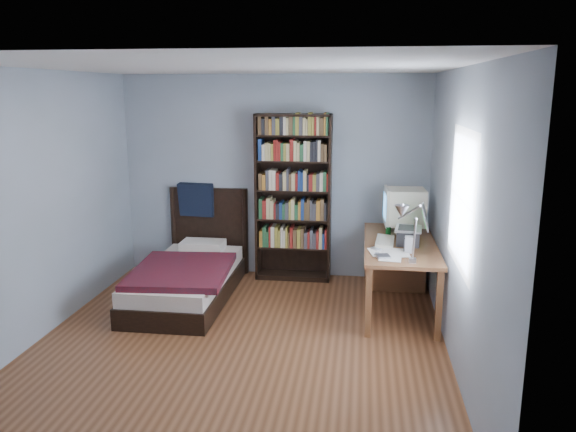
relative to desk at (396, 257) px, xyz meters
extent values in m
plane|color=#5A321A|center=(-1.50, -1.61, -0.42)|extent=(4.20, 4.20, 0.00)
plane|color=white|center=(-1.50, -1.61, 2.08)|extent=(4.20, 4.20, 0.00)
cube|color=#A5B0C2|center=(-1.50, 0.49, 0.83)|extent=(3.80, 0.04, 2.50)
cube|color=#A5B0C2|center=(-1.50, -3.71, 0.83)|extent=(3.80, 0.04, 2.50)
cube|color=#A5B0C2|center=(-3.40, -1.61, 0.83)|extent=(0.04, 4.20, 2.50)
cube|color=#A5B0C2|center=(0.40, -1.61, 0.83)|extent=(0.04, 4.20, 2.50)
cube|color=white|center=(0.38, -1.76, 1.03)|extent=(0.01, 1.14, 1.14)
cube|color=white|center=(0.38, -1.76, 1.03)|extent=(0.01, 1.00, 1.00)
cube|color=brown|center=(0.00, -0.48, 0.29)|extent=(0.75, 1.71, 0.04)
cube|color=brown|center=(-0.32, -1.28, -0.08)|extent=(0.06, 0.06, 0.69)
cube|color=brown|center=(0.32, -1.28, -0.08)|extent=(0.06, 0.06, 0.69)
cube|color=brown|center=(-0.32, 0.33, -0.08)|extent=(0.06, 0.06, 0.69)
cube|color=brown|center=(0.32, 0.33, -0.08)|extent=(0.06, 0.06, 0.69)
cube|color=brown|center=(0.00, 0.16, -0.08)|extent=(0.69, 0.40, 0.68)
cube|color=beige|center=(0.04, -0.05, 0.33)|extent=(0.29, 0.25, 0.03)
cylinder|color=beige|center=(0.04, -0.05, 0.37)|extent=(0.11, 0.11, 0.06)
cube|color=beige|center=(0.07, -0.05, 0.61)|extent=(0.44, 0.42, 0.40)
cube|color=#B8B29A|center=(-0.14, -0.05, 0.61)|extent=(0.05, 0.42, 0.42)
cube|color=#4195ED|center=(-0.15, -0.05, 0.61)|extent=(0.02, 0.32, 0.28)
cube|color=#2D2D30|center=(0.08, -0.55, 0.39)|extent=(0.26, 0.30, 0.16)
cube|color=silver|center=(0.08, -0.55, 0.48)|extent=(0.30, 0.38, 0.02)
cube|color=#2D2D30|center=(0.06, -0.55, 0.49)|extent=(0.20, 0.29, 0.00)
cube|color=silver|center=(0.24, -0.55, 0.61)|extent=(0.12, 0.35, 0.25)
cube|color=#0CBF26|center=(0.23, -0.55, 0.61)|extent=(0.09, 0.29, 0.19)
cube|color=#99999E|center=(0.07, -1.20, 0.33)|extent=(0.06, 0.05, 0.04)
cylinder|color=#99999E|center=(0.07, -1.26, 0.56)|extent=(0.02, 0.15, 0.41)
cylinder|color=#99999E|center=(0.00, -1.49, 0.85)|extent=(0.17, 0.34, 0.21)
cone|color=#99999E|center=(-0.08, -1.65, 0.90)|extent=(0.13, 0.13, 0.11)
cube|color=#B8B29A|center=(-0.16, -0.53, 0.33)|extent=(0.22, 0.48, 0.05)
cube|color=gray|center=(0.06, -0.87, 0.39)|extent=(0.08, 0.08, 0.17)
cylinder|color=#073A0F|center=(-0.11, -0.24, 0.36)|extent=(0.06, 0.06, 0.11)
ellipsoid|color=silver|center=(0.01, -0.24, 0.33)|extent=(0.07, 0.12, 0.04)
cube|color=silver|center=(-0.26, -0.82, 0.32)|extent=(0.11, 0.12, 0.02)
cube|color=gray|center=(-0.26, -0.99, 0.32)|extent=(0.05, 0.09, 0.02)
cube|color=gray|center=(-0.20, -1.08, 0.32)|extent=(0.14, 0.14, 0.03)
cube|color=black|center=(-1.69, 0.33, 0.60)|extent=(0.03, 0.30, 2.04)
cube|color=black|center=(-0.80, 0.33, 0.60)|extent=(0.03, 0.30, 2.04)
cube|color=black|center=(-1.24, 0.33, 1.60)|extent=(0.92, 0.30, 0.03)
cube|color=black|center=(-1.24, 0.33, -0.39)|extent=(0.92, 0.30, 0.06)
cube|color=black|center=(-1.24, 0.47, 0.60)|extent=(0.92, 0.02, 2.04)
cube|color=olive|center=(-1.24, 0.31, 0.63)|extent=(0.84, 0.22, 1.84)
cube|color=black|center=(-2.35, -0.56, -0.31)|extent=(0.95, 1.89, 0.22)
cube|color=beige|center=(-2.35, -0.56, -0.12)|extent=(0.91, 1.83, 0.16)
cube|color=maroon|center=(-2.32, -0.79, -0.01)|extent=(1.09, 1.30, 0.07)
cube|color=beige|center=(-2.35, 0.13, 0.01)|extent=(0.52, 0.33, 0.12)
cube|color=black|center=(-2.35, 0.45, 0.13)|extent=(1.00, 0.05, 1.10)
cylinder|color=black|center=(-2.82, 0.43, 0.13)|extent=(0.06, 0.06, 1.10)
cylinder|color=black|center=(-1.87, 0.43, 0.13)|extent=(0.06, 0.06, 1.10)
cube|color=black|center=(-2.50, 0.42, 0.53)|extent=(0.46, 0.20, 0.43)
camera|label=1|loc=(-0.42, -6.34, 1.89)|focal=35.00mm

